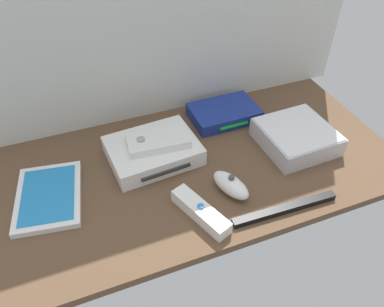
# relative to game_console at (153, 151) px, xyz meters

# --- Properties ---
(ground_plane) EXTENTS (1.00, 0.48, 0.02)m
(ground_plane) POSITION_rel_game_console_xyz_m (0.08, -0.06, -0.03)
(ground_plane) COLOR brown
(ground_plane) RESTS_ON ground
(game_console) EXTENTS (0.22, 0.18, 0.04)m
(game_console) POSITION_rel_game_console_xyz_m (0.00, 0.00, 0.00)
(game_console) COLOR white
(game_console) RESTS_ON ground_plane
(mini_computer) EXTENTS (0.18, 0.18, 0.05)m
(mini_computer) POSITION_rel_game_console_xyz_m (0.35, -0.08, 0.00)
(mini_computer) COLOR silver
(mini_computer) RESTS_ON ground_plane
(game_case) EXTENTS (0.16, 0.21, 0.02)m
(game_case) POSITION_rel_game_console_xyz_m (-0.25, -0.05, -0.01)
(game_case) COLOR white
(game_case) RESTS_ON ground_plane
(network_router) EXTENTS (0.18, 0.13, 0.03)m
(network_router) POSITION_rel_game_console_xyz_m (0.23, 0.09, -0.00)
(network_router) COLOR navy
(network_router) RESTS_ON ground_plane
(remote_wand) EXTENTS (0.09, 0.15, 0.03)m
(remote_wand) POSITION_rel_game_console_xyz_m (0.04, -0.21, -0.01)
(remote_wand) COLOR white
(remote_wand) RESTS_ON ground_plane
(remote_nunchuk) EXTENTS (0.08, 0.11, 0.05)m
(remote_nunchuk) POSITION_rel_game_console_xyz_m (0.13, -0.17, -0.00)
(remote_nunchuk) COLOR white
(remote_nunchuk) RESTS_ON ground_plane
(remote_classic_pad) EXTENTS (0.15, 0.09, 0.02)m
(remote_classic_pad) POSITION_rel_game_console_xyz_m (0.01, -0.00, 0.03)
(remote_classic_pad) COLOR white
(remote_classic_pad) RESTS_ON game_console
(sensor_bar) EXTENTS (0.24, 0.03, 0.01)m
(sensor_bar) POSITION_rel_game_console_xyz_m (0.21, -0.26, -0.01)
(sensor_bar) COLOR black
(sensor_bar) RESTS_ON ground_plane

